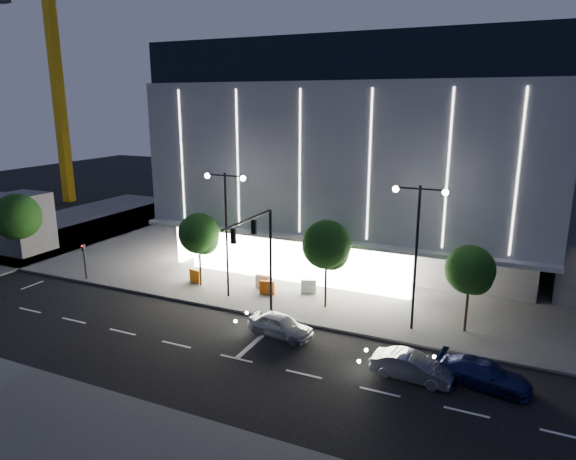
# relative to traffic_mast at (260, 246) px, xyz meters

# --- Properties ---
(ground) EXTENTS (160.00, 160.00, 0.00)m
(ground) POSITION_rel_traffic_mast_xyz_m (-1.00, -3.34, -5.03)
(ground) COLOR black
(ground) RESTS_ON ground
(sidewalk_museum) EXTENTS (70.00, 40.00, 0.15)m
(sidewalk_museum) POSITION_rel_traffic_mast_xyz_m (4.00, 20.66, -4.95)
(sidewalk_museum) COLOR #474747
(sidewalk_museum) RESTS_ON ground
(sidewalk_west) EXTENTS (16.00, 50.00, 0.15)m
(sidewalk_west) POSITION_rel_traffic_mast_xyz_m (-31.00, 6.66, -4.95)
(sidewalk_west) COLOR #474747
(sidewalk_west) RESTS_ON ground
(museum) EXTENTS (30.00, 25.80, 18.00)m
(museum) POSITION_rel_traffic_mast_xyz_m (1.98, 18.97, 4.25)
(museum) COLOR #4C4C51
(museum) RESTS_ON ground
(traffic_mast) EXTENTS (0.33, 5.89, 7.07)m
(traffic_mast) POSITION_rel_traffic_mast_xyz_m (0.00, 0.00, 0.00)
(traffic_mast) COLOR black
(traffic_mast) RESTS_ON ground
(street_lamp_west) EXTENTS (3.16, 0.36, 9.00)m
(street_lamp_west) POSITION_rel_traffic_mast_xyz_m (-4.00, 2.66, 0.93)
(street_lamp_west) COLOR black
(street_lamp_west) RESTS_ON ground
(street_lamp_east) EXTENTS (3.16, 0.36, 9.00)m
(street_lamp_east) POSITION_rel_traffic_mast_xyz_m (9.00, 2.66, 0.93)
(street_lamp_east) COLOR black
(street_lamp_east) RESTS_ON ground
(ped_signal_far) EXTENTS (0.22, 0.24, 3.00)m
(ped_signal_far) POSITION_rel_traffic_mast_xyz_m (-16.00, 1.16, -3.14)
(ped_signal_far) COLOR black
(ped_signal_far) RESTS_ON ground
(tower_crane) EXTENTS (32.00, 2.00, 28.50)m
(tower_crane) POSITION_rel_traffic_mast_xyz_m (-41.92, 24.66, 15.48)
(tower_crane) COLOR gold
(tower_crane) RESTS_ON ground
(tree_left) EXTENTS (3.02, 3.02, 5.72)m
(tree_left) POSITION_rel_traffic_mast_xyz_m (-6.97, 3.68, -0.99)
(tree_left) COLOR black
(tree_left) RESTS_ON ground
(tree_mid) EXTENTS (3.25, 3.25, 6.15)m
(tree_mid) POSITION_rel_traffic_mast_xyz_m (3.03, 3.68, -0.69)
(tree_mid) COLOR black
(tree_mid) RESTS_ON ground
(tree_right) EXTENTS (2.91, 2.91, 5.51)m
(tree_right) POSITION_rel_traffic_mast_xyz_m (12.03, 3.68, -1.14)
(tree_right) COLOR black
(tree_right) RESTS_ON ground
(car_lead) EXTENTS (4.26, 2.18, 1.39)m
(car_lead) POSITION_rel_traffic_mast_xyz_m (2.00, -1.34, -4.33)
(car_lead) COLOR #A5A8AD
(car_lead) RESTS_ON ground
(car_second) EXTENTS (4.16, 1.71, 1.34)m
(car_second) POSITION_rel_traffic_mast_xyz_m (10.14, -2.99, -4.36)
(car_second) COLOR #96999D
(car_second) RESTS_ON ground
(car_third) EXTENTS (4.70, 2.41, 1.30)m
(car_third) POSITION_rel_traffic_mast_xyz_m (13.50, -2.18, -4.38)
(car_third) COLOR navy
(car_third) RESTS_ON ground
(barrier_a) EXTENTS (1.13, 0.51, 1.00)m
(barrier_a) POSITION_rel_traffic_mast_xyz_m (-7.75, 4.06, -4.38)
(barrier_a) COLOR orange
(barrier_a) RESTS_ON sidewalk_museum
(barrier_b) EXTENTS (1.12, 0.33, 1.00)m
(barrier_b) POSITION_rel_traffic_mast_xyz_m (-2.51, 5.14, -4.38)
(barrier_b) COLOR silver
(barrier_b) RESTS_ON sidewalk_museum
(barrier_c) EXTENTS (1.12, 0.38, 1.00)m
(barrier_c) POSITION_rel_traffic_mast_xyz_m (-1.62, 4.13, -4.38)
(barrier_c) COLOR #CA510B
(barrier_c) RESTS_ON sidewalk_museum
(barrier_d) EXTENTS (1.12, 0.58, 1.00)m
(barrier_d) POSITION_rel_traffic_mast_xyz_m (1.00, 5.55, -4.38)
(barrier_d) COLOR silver
(barrier_d) RESTS_ON sidewalk_museum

